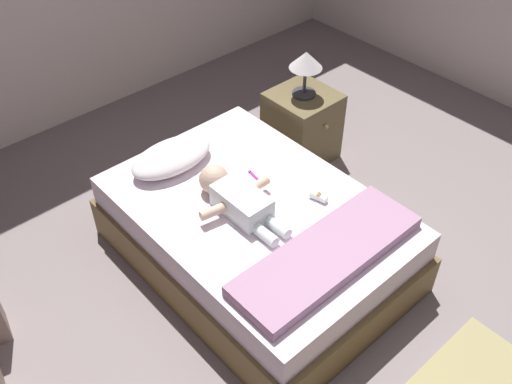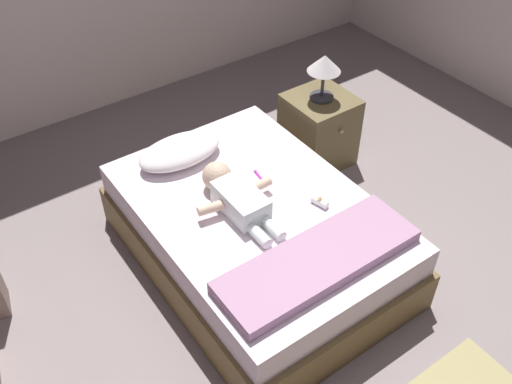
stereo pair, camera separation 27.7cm
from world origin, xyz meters
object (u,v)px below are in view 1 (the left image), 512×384
(toothbrush, at_px, (255,176))
(baby_bottle, at_px, (319,197))
(baby, at_px, (235,197))
(lamp, at_px, (306,63))
(bed, at_px, (256,234))
(pillow, at_px, (172,157))
(nightstand, at_px, (302,126))

(toothbrush, xyz_separation_m, baby_bottle, (0.14, -0.40, 0.02))
(baby, relative_size, toothbrush, 4.16)
(lamp, bearing_deg, bed, -149.38)
(bed, bearing_deg, pillow, 103.07)
(toothbrush, relative_size, nightstand, 0.29)
(baby_bottle, bearing_deg, pillow, 118.10)
(nightstand, bearing_deg, bed, -149.38)
(bed, height_order, nightstand, nightstand)
(toothbrush, relative_size, lamp, 0.48)
(toothbrush, bearing_deg, baby, -155.39)
(bed, xyz_separation_m, nightstand, (0.97, 0.58, 0.04))
(baby, distance_m, toothbrush, 0.29)
(nightstand, bearing_deg, lamp, 90.00)
(pillow, bearing_deg, lamp, -2.36)
(toothbrush, height_order, baby_bottle, baby_bottle)
(baby, distance_m, lamp, 1.21)
(pillow, relative_size, lamp, 1.65)
(lamp, height_order, baby_bottle, lamp)
(nightstand, distance_m, lamp, 0.52)
(bed, xyz_separation_m, baby, (-0.10, 0.07, 0.32))
(bed, relative_size, lamp, 5.34)
(toothbrush, bearing_deg, baby_bottle, -70.67)
(pillow, xyz_separation_m, nightstand, (1.12, -0.05, -0.27))
(pillow, relative_size, nightstand, 1.01)
(bed, relative_size, nightstand, 3.27)
(bed, relative_size, baby, 2.69)
(pillow, xyz_separation_m, toothbrush, (0.30, -0.43, -0.06))
(pillow, height_order, lamp, lamp)
(toothbrush, xyz_separation_m, nightstand, (0.81, 0.38, -0.21))
(nightstand, relative_size, baby_bottle, 4.85)
(pillow, distance_m, baby, 0.55)
(nightstand, bearing_deg, baby_bottle, -130.53)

